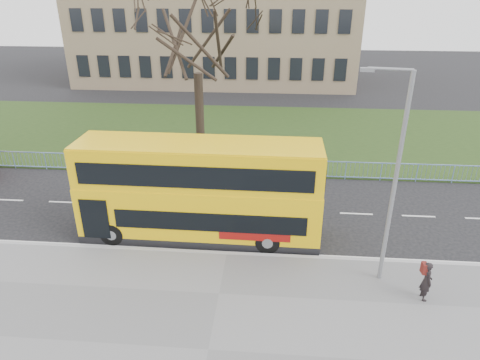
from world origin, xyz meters
name	(u,v)px	position (x,y,z in m)	size (l,w,h in m)	color
ground	(231,235)	(0.00, 0.00, 0.00)	(120.00, 120.00, 0.00)	black
pavement	(208,351)	(0.00, -6.75, 0.06)	(80.00, 10.50, 0.12)	slate
kerb	(227,254)	(0.00, -1.55, 0.07)	(80.00, 0.20, 0.14)	#959598
grass_verge	(250,134)	(0.00, 14.30, 0.04)	(80.00, 15.40, 0.08)	#213814
guard_railing	(242,167)	(0.00, 6.60, 0.55)	(40.00, 0.12, 1.10)	#7C9FDE
bare_tree	(197,57)	(-3.00, 10.00, 6.31)	(8.72, 8.72, 12.45)	black
civic_building	(218,15)	(-5.00, 35.00, 7.00)	(30.00, 15.00, 14.00)	#897257
yellow_bus	(200,189)	(-1.32, -0.05, 2.33)	(10.40, 2.61, 4.35)	yellow
pedestrian	(426,281)	(7.30, -3.78, 0.88)	(0.55, 0.36, 1.52)	black
street_lamp	(393,174)	(5.90, -2.69, 4.44)	(1.67, 0.41, 7.89)	gray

